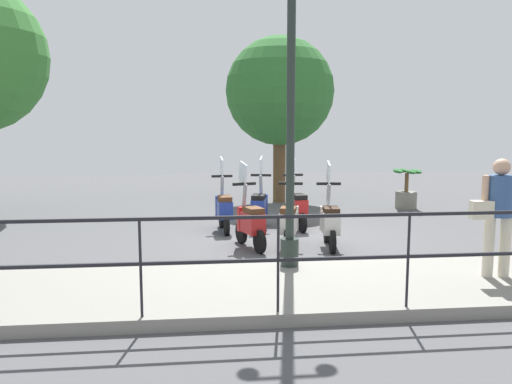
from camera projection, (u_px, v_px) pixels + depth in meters
The scene contains 13 objects.
ground_plane at pixel (283, 239), 9.67m from camera, with size 28.00×28.00×0.00m, color #4C4C4F.
promenade_walkway at pixel (321, 286), 6.55m from camera, with size 2.20×20.00×0.15m.
fence_railing at pixel (344, 242), 5.41m from camera, with size 0.04×16.03×1.07m.
lamp_post_near at pixel (291, 121), 6.99m from camera, with size 0.26×0.90×4.66m.
pedestrian_with_bag at pixel (498, 208), 6.59m from camera, with size 0.35×0.65×1.59m.
tree_distant at pixel (280, 92), 14.16m from camera, with size 3.08×3.08×4.72m.
potted_palm at pixel (406, 192), 13.29m from camera, with size 1.06×0.66×1.05m.
scooter_near_0 at pixel (330, 221), 8.89m from camera, with size 1.23×0.44×1.54m.
scooter_near_1 at pixel (289, 221), 8.93m from camera, with size 1.21×0.52×1.54m.
scooter_near_2 at pixel (250, 222), 8.88m from camera, with size 1.20×0.55×1.54m.
scooter_far_0 at pixel (297, 206), 10.59m from camera, with size 1.23×0.44×1.54m.
scooter_far_1 at pixel (259, 207), 10.54m from camera, with size 1.21×0.51×1.54m.
scooter_far_2 at pixel (224, 208), 10.32m from camera, with size 1.23×0.44×1.54m.
Camera 1 is at (-9.37, 1.52, 2.14)m, focal length 35.00 mm.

